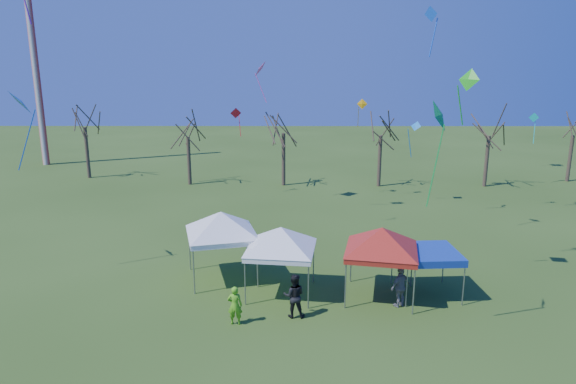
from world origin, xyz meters
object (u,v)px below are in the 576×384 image
radio_mast (33,44)px  tree_1 (187,119)px  tent_blue (427,254)px  person_dark (294,296)px  tree_5 (575,119)px  tent_white_west (221,216)px  tree_4 (491,117)px  tent_red (382,232)px  tree_2 (283,114)px  person_green (235,305)px  tree_0 (83,109)px  tree_3 (381,117)px  person_grey (400,287)px  tent_white_mid (281,232)px

radio_mast → tree_1: size_ratio=3.31×
tent_blue → person_dark: 6.62m
tree_5 → radio_mast: bearing=171.3°
tent_white_west → person_dark: (3.55, -4.04, -2.28)m
tree_4 → tent_red: bearing=-120.3°
tree_2 → tent_blue: tree_2 is taller
tree_2 → tent_white_west: 20.95m
radio_mast → tent_red: bearing=-46.8°
tree_5 → person_green: bearing=-135.9°
tree_5 → tent_white_west: tree_5 is taller
tree_2 → tree_5: bearing=3.7°
tree_0 → tent_blue: size_ratio=2.93×
radio_mast → tree_2: (25.63, -9.62, -6.21)m
tree_3 → tent_white_west: 23.27m
tree_5 → tent_white_west: 36.53m
person_grey → tent_white_mid: bearing=-48.1°
tent_red → person_green: tent_red is taller
person_grey → tent_red: bearing=-85.9°
radio_mast → person_dark: 44.71m
radio_mast → tent_white_west: bearing=-52.9°
person_dark → tree_5: bearing=-132.0°
tent_white_mid → tree_1: bearing=110.8°
radio_mast → tree_1: (17.23, -9.35, -6.71)m
tree_4 → tent_white_west: bearing=-135.5°
person_grey → tree_1: bearing=-93.9°
person_green → tree_2: bearing=-92.5°
tent_red → tent_white_west: bearing=164.3°
person_dark → person_green: person_dark is taller
tent_white_mid → person_dark: tent_white_mid is taller
tree_0 → tree_1: size_ratio=1.12×
radio_mast → tree_4: bearing=-13.0°
tree_5 → person_green: (-27.76, -26.92, -4.90)m
tent_white_west → tent_red: size_ratio=1.02×
tree_3 → tent_red: 22.81m
tent_blue → radio_mast: bearing=135.5°
tent_white_west → tree_2: bearing=82.3°
tree_4 → tent_white_west: tree_4 is taller
tent_blue → person_grey: tent_blue is taller
tree_5 → tent_red: size_ratio=1.73×
tree_1 → tree_4: bearing=-1.4°
tree_3 → tree_4: bearing=-0.3°
tent_blue → tree_1: bearing=124.1°
tree_2 → tree_5: tree_2 is taller
tree_1 → tree_5: 34.52m
tree_2 → person_green: (-1.67, -25.23, -5.46)m
tree_5 → tent_white_mid: size_ratio=1.77×
tree_3 → tent_blue: (-1.50, -21.99, -4.11)m
tree_2 → tent_red: bearing=-78.3°
radio_mast → tent_white_west: size_ratio=5.68×
tree_2 → person_green: 25.87m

